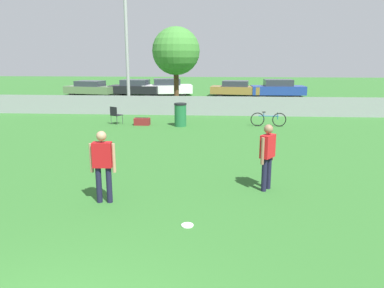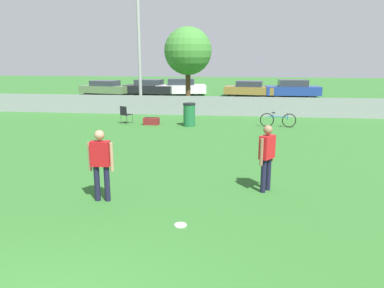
# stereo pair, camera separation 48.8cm
# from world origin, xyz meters

# --- Properties ---
(fence_backline) EXTENTS (25.83, 0.07, 1.21)m
(fence_backline) POSITION_xyz_m (0.00, 18.00, 0.55)
(fence_backline) COLOR gray
(fence_backline) RESTS_ON ground_plane
(light_pole) EXTENTS (0.90, 0.36, 9.04)m
(light_pole) POSITION_xyz_m (-3.72, 19.97, 5.29)
(light_pole) COLOR #9E9EA3
(light_pole) RESTS_ON ground_plane
(tree_near_pole) EXTENTS (2.98, 2.98, 5.12)m
(tree_near_pole) POSITION_xyz_m (-0.80, 20.70, 3.61)
(tree_near_pole) COLOR #4C331E
(tree_near_pole) RESTS_ON ground_plane
(player_defender_red) EXTENTS (0.59, 0.25, 1.67)m
(player_defender_red) POSITION_xyz_m (-0.62, 4.74, 0.98)
(player_defender_red) COLOR #191933
(player_defender_red) RESTS_ON ground_plane
(player_thrower_red) EXTENTS (0.42, 0.50, 1.67)m
(player_thrower_red) POSITION_xyz_m (3.18, 5.85, 0.98)
(player_thrower_red) COLOR #191933
(player_thrower_red) RESTS_ON ground_plane
(frisbee_disc) EXTENTS (0.25, 0.25, 0.03)m
(frisbee_disc) POSITION_xyz_m (1.39, 3.64, 0.01)
(frisbee_disc) COLOR white
(frisbee_disc) RESTS_ON ground_plane
(folding_chair_sideline) EXTENTS (0.60, 0.60, 0.88)m
(folding_chair_sideline) POSITION_xyz_m (-3.16, 14.82, 0.52)
(folding_chair_sideline) COLOR #333338
(folding_chair_sideline) RESTS_ON ground_plane
(bicycle_sideline) EXTENTS (1.70, 0.44, 0.71)m
(bicycle_sideline) POSITION_xyz_m (4.34, 14.80, 0.34)
(bicycle_sideline) COLOR black
(bicycle_sideline) RESTS_ON ground_plane
(trash_bin) EXTENTS (0.60, 0.60, 1.11)m
(trash_bin) POSITION_xyz_m (0.11, 14.53, 0.56)
(trash_bin) COLOR #1E6638
(trash_bin) RESTS_ON ground_plane
(gear_bag_sideline) EXTENTS (0.76, 0.42, 0.36)m
(gear_bag_sideline) POSITION_xyz_m (-1.81, 14.71, 0.17)
(gear_bag_sideline) COLOR maroon
(gear_bag_sideline) RESTS_ON ground_plane
(parked_car_olive) EXTENTS (4.50, 2.64, 1.26)m
(parked_car_olive) POSITION_xyz_m (-9.22, 28.65, 0.63)
(parked_car_olive) COLOR black
(parked_car_olive) RESTS_ON ground_plane
(parked_car_dark) EXTENTS (4.50, 2.20, 1.35)m
(parked_car_dark) POSITION_xyz_m (-5.36, 29.05, 0.66)
(parked_car_dark) COLOR black
(parked_car_dark) RESTS_ON ground_plane
(parked_car_white) EXTENTS (4.58, 2.61, 1.43)m
(parked_car_white) POSITION_xyz_m (-2.65, 29.39, 0.68)
(parked_car_white) COLOR black
(parked_car_white) RESTS_ON ground_plane
(parked_car_tan) EXTENTS (4.32, 2.34, 1.30)m
(parked_car_tan) POSITION_xyz_m (3.31, 29.08, 0.64)
(parked_car_tan) COLOR black
(parked_car_tan) RESTS_ON ground_plane
(parked_car_blue) EXTENTS (4.47, 1.96, 1.43)m
(parked_car_blue) POSITION_xyz_m (6.84, 28.92, 0.68)
(parked_car_blue) COLOR black
(parked_car_blue) RESTS_ON ground_plane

